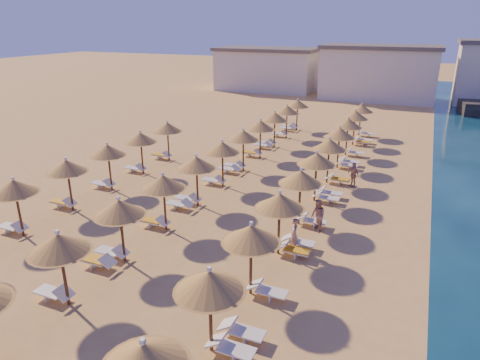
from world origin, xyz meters
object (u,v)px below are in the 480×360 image
at_px(beachgoer_b, 318,216).
at_px(beachgoer_a, 294,235).
at_px(parasol_row_west, 210,155).
at_px(beachgoer_c, 353,175).
at_px(parasol_row_east, 309,168).

xyz_separation_m(beachgoer_b, beachgoer_a, (-0.55, -2.42, -0.04)).
bearing_deg(parasol_row_west, beachgoer_c, 32.66).
height_order(parasol_row_west, beachgoer_a, parasol_row_west).
bearing_deg(beachgoer_c, beachgoer_b, -56.19).
xyz_separation_m(parasol_row_east, beachgoer_a, (0.57, -4.58, -1.79)).
distance_m(parasol_row_west, beachgoer_b, 7.79).
height_order(parasol_row_east, parasol_row_west, same).
bearing_deg(parasol_row_west, beachgoer_a, -34.25).
height_order(beachgoer_c, beachgoer_a, beachgoer_c).
bearing_deg(beachgoer_c, parasol_row_west, -108.81).
distance_m(beachgoer_c, beachgoer_a, 9.70).
relative_size(beachgoer_b, beachgoer_a, 1.05).
distance_m(beachgoer_c, beachgoer_b, 7.24).
xyz_separation_m(parasol_row_west, beachgoer_a, (6.73, -4.58, -1.79)).
bearing_deg(beachgoer_b, beachgoer_a, -51.86).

